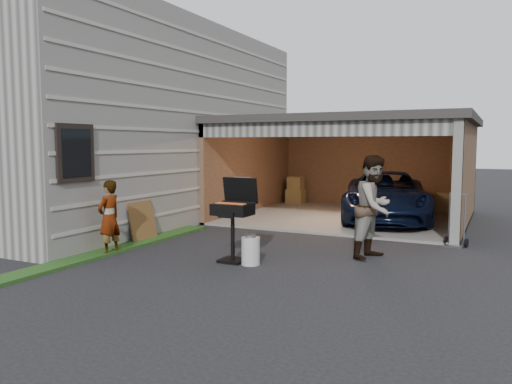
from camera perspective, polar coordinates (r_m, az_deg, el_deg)
ground at (r=9.32m, az=-5.16°, el=-7.98°), size 80.00×80.00×0.00m
house at (r=15.91m, az=-16.34°, el=7.39°), size 7.00×11.00×5.50m
groundcover_strip at (r=9.93m, az=-19.51°, el=-7.25°), size 0.50×8.00×0.06m
garage at (r=15.05m, az=10.99°, el=4.28°), size 6.80×6.30×2.90m
minivan at (r=14.30m, az=14.60°, el=-0.67°), size 3.24×5.20×1.34m
woman at (r=10.15m, az=-16.44°, el=-2.83°), size 0.36×0.54×1.47m
man at (r=9.73m, az=13.39°, el=-1.67°), size 0.99×1.13×1.96m
bbq_grill at (r=9.18m, az=-2.57°, el=-2.34°), size 0.69×0.61×1.55m
propane_tank at (r=9.03m, az=-0.62°, el=-6.76°), size 0.41×0.41×0.50m
plywood_panel at (r=11.41m, az=-12.86°, el=-3.31°), size 0.23×0.81×0.89m
hand_truck at (r=11.39m, az=21.83°, el=-4.74°), size 0.50×0.43×1.14m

